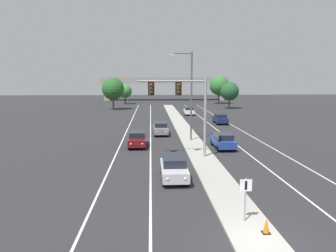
{
  "coord_description": "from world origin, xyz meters",
  "views": [
    {
      "loc": [
        -4.63,
        -12.6,
        7.14
      ],
      "look_at": [
        -3.2,
        13.78,
        3.2
      ],
      "focal_mm": 33.84,
      "sensor_mm": 36.0,
      "label": 1
    }
  ],
  "objects_px": {
    "car_oncoming_darkred": "(137,139)",
    "car_oncoming_grey": "(161,128)",
    "traffic_cone_median_nose": "(266,226)",
    "tree_far_left_a": "(113,89)",
    "tree_far_right_b": "(230,91)",
    "car_receding_blue": "(223,140)",
    "overhead_signal_mast": "(184,100)",
    "tree_far_right_a": "(219,86)",
    "car_receding_white": "(189,111)",
    "tree_far_left_b": "(125,91)",
    "car_oncoming_silver": "(174,168)",
    "median_sign_post": "(245,193)",
    "car_receding_navy": "(220,119)",
    "street_lamp_median": "(189,91)"
  },
  "relations": [
    {
      "from": "car_oncoming_darkred",
      "to": "car_oncoming_grey",
      "type": "xyz_separation_m",
      "value": [
        2.74,
        7.1,
        0.0
      ]
    },
    {
      "from": "car_oncoming_darkred",
      "to": "car_receding_white",
      "type": "relative_size",
      "value": 1.0
    },
    {
      "from": "car_receding_white",
      "to": "tree_far_right_b",
      "type": "height_order",
      "value": "tree_far_right_b"
    },
    {
      "from": "tree_far_left_b",
      "to": "car_receding_white",
      "type": "bearing_deg",
      "value": -61.94
    },
    {
      "from": "car_oncoming_grey",
      "to": "traffic_cone_median_nose",
      "type": "relative_size",
      "value": 6.06
    },
    {
      "from": "car_oncoming_silver",
      "to": "car_oncoming_darkred",
      "type": "distance_m",
      "value": 11.72
    },
    {
      "from": "car_oncoming_silver",
      "to": "car_oncoming_darkred",
      "type": "height_order",
      "value": "same"
    },
    {
      "from": "car_oncoming_silver",
      "to": "tree_far_left_b",
      "type": "bearing_deg",
      "value": 97.4
    },
    {
      "from": "car_receding_white",
      "to": "median_sign_post",
      "type": "bearing_deg",
      "value": -93.54
    },
    {
      "from": "street_lamp_median",
      "to": "car_oncoming_darkred",
      "type": "relative_size",
      "value": 2.23
    },
    {
      "from": "traffic_cone_median_nose",
      "to": "tree_far_left_a",
      "type": "height_order",
      "value": "tree_far_left_a"
    },
    {
      "from": "car_oncoming_darkred",
      "to": "traffic_cone_median_nose",
      "type": "distance_m",
      "value": 21.04
    },
    {
      "from": "median_sign_post",
      "to": "car_oncoming_silver",
      "type": "height_order",
      "value": "median_sign_post"
    },
    {
      "from": "car_oncoming_darkred",
      "to": "tree_far_left_a",
      "type": "relative_size",
      "value": 0.6
    },
    {
      "from": "car_oncoming_silver",
      "to": "car_receding_navy",
      "type": "distance_m",
      "value": 29.53
    },
    {
      "from": "car_receding_white",
      "to": "tree_far_left_a",
      "type": "bearing_deg",
      "value": 144.61
    },
    {
      "from": "overhead_signal_mast",
      "to": "car_receding_navy",
      "type": "distance_m",
      "value": 23.89
    },
    {
      "from": "street_lamp_median",
      "to": "tree_far_right_b",
      "type": "relative_size",
      "value": 1.56
    },
    {
      "from": "car_receding_blue",
      "to": "traffic_cone_median_nose",
      "type": "xyz_separation_m",
      "value": [
        -2.21,
        -18.49,
        -0.31
      ]
    },
    {
      "from": "median_sign_post",
      "to": "traffic_cone_median_nose",
      "type": "xyz_separation_m",
      "value": [
        0.62,
        -1.28,
        -1.08
      ]
    },
    {
      "from": "tree_far_left_b",
      "to": "tree_far_right_b",
      "type": "height_order",
      "value": "tree_far_right_b"
    },
    {
      "from": "street_lamp_median",
      "to": "tree_far_left_b",
      "type": "xyz_separation_m",
      "value": [
        -11.7,
        54.9,
        -2.12
      ]
    },
    {
      "from": "car_oncoming_grey",
      "to": "traffic_cone_median_nose",
      "type": "bearing_deg",
      "value": -81.64
    },
    {
      "from": "car_receding_white",
      "to": "car_oncoming_grey",
      "type": "bearing_deg",
      "value": -105.8
    },
    {
      "from": "overhead_signal_mast",
      "to": "car_oncoming_silver",
      "type": "height_order",
      "value": "overhead_signal_mast"
    },
    {
      "from": "overhead_signal_mast",
      "to": "traffic_cone_median_nose",
      "type": "bearing_deg",
      "value": -81.23
    },
    {
      "from": "street_lamp_median",
      "to": "traffic_cone_median_nose",
      "type": "distance_m",
      "value": 23.11
    },
    {
      "from": "car_receding_navy",
      "to": "median_sign_post",
      "type": "bearing_deg",
      "value": -100.51
    },
    {
      "from": "overhead_signal_mast",
      "to": "street_lamp_median",
      "type": "xyz_separation_m",
      "value": [
        1.41,
        7.91,
        0.54
      ]
    },
    {
      "from": "car_receding_blue",
      "to": "street_lamp_median",
      "type": "bearing_deg",
      "value": 127.43
    },
    {
      "from": "median_sign_post",
      "to": "car_receding_blue",
      "type": "height_order",
      "value": "median_sign_post"
    },
    {
      "from": "car_oncoming_silver",
      "to": "car_receding_blue",
      "type": "xyz_separation_m",
      "value": [
        5.82,
        9.86,
        0.0
      ]
    },
    {
      "from": "car_receding_navy",
      "to": "traffic_cone_median_nose",
      "type": "distance_m",
      "value": 37.06
    },
    {
      "from": "car_receding_blue",
      "to": "car_receding_navy",
      "type": "relative_size",
      "value": 1.0
    },
    {
      "from": "car_oncoming_grey",
      "to": "tree_far_left_a",
      "type": "height_order",
      "value": "tree_far_left_a"
    },
    {
      "from": "car_receding_navy",
      "to": "tree_far_left_b",
      "type": "xyz_separation_m",
      "value": [
        -18.47,
        40.8,
        2.85
      ]
    },
    {
      "from": "overhead_signal_mast",
      "to": "tree_far_right_a",
      "type": "distance_m",
      "value": 64.65
    },
    {
      "from": "car_receding_blue",
      "to": "tree_far_right_b",
      "type": "height_order",
      "value": "tree_far_right_b"
    },
    {
      "from": "car_receding_blue",
      "to": "tree_far_left_a",
      "type": "xyz_separation_m",
      "value": [
        -16.17,
        42.54,
        4.05
      ]
    },
    {
      "from": "car_oncoming_grey",
      "to": "traffic_cone_median_nose",
      "type": "height_order",
      "value": "car_oncoming_grey"
    },
    {
      "from": "car_oncoming_darkred",
      "to": "car_receding_navy",
      "type": "xyz_separation_m",
      "value": [
        12.64,
        16.64,
        0.0
      ]
    },
    {
      "from": "overhead_signal_mast",
      "to": "street_lamp_median",
      "type": "distance_m",
      "value": 8.05
    },
    {
      "from": "car_oncoming_silver",
      "to": "tree_far_left_a",
      "type": "height_order",
      "value": "tree_far_left_a"
    },
    {
      "from": "traffic_cone_median_nose",
      "to": "tree_far_right_b",
      "type": "height_order",
      "value": "tree_far_right_b"
    },
    {
      "from": "median_sign_post",
      "to": "tree_far_right_b",
      "type": "height_order",
      "value": "tree_far_right_b"
    },
    {
      "from": "car_receding_white",
      "to": "tree_far_left_b",
      "type": "bearing_deg",
      "value": 118.06
    },
    {
      "from": "tree_far_left_a",
      "to": "tree_far_right_b",
      "type": "xyz_separation_m",
      "value": [
        27.64,
        0.96,
        -0.69
      ]
    },
    {
      "from": "car_oncoming_silver",
      "to": "tree_far_right_a",
      "type": "distance_m",
      "value": 70.87
    },
    {
      "from": "median_sign_post",
      "to": "car_oncoming_silver",
      "type": "bearing_deg",
      "value": 112.16
    },
    {
      "from": "tree_far_right_b",
      "to": "car_receding_blue",
      "type": "bearing_deg",
      "value": -104.76
    }
  ]
}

